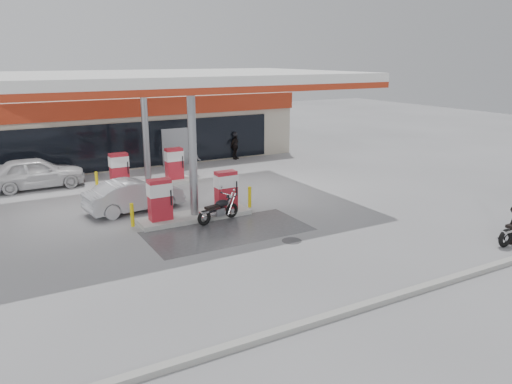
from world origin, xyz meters
TOP-DOWN VIEW (x-y plane):
  - ground at (0.00, 0.00)m, footprint 90.00×90.00m
  - wet_patch at (0.50, 0.00)m, footprint 6.00×3.00m
  - drain_cover at (2.00, -2.00)m, footprint 0.70×0.70m
  - kerb at (0.00, -7.00)m, footprint 28.00×0.25m
  - store_building at (0.01, 15.94)m, footprint 22.00×8.22m
  - canopy at (0.00, 5.00)m, footprint 16.00×10.02m
  - pump_island_near at (0.00, 2.00)m, footprint 5.14×1.30m
  - pump_island_far at (0.00, 8.00)m, footprint 5.14×1.30m
  - parked_motorcycle at (0.70, 1.21)m, footprint 1.96×0.79m
  - sedan_white at (-4.93, 10.20)m, footprint 4.57×1.84m
  - attendant at (2.90, 9.00)m, footprint 0.74×0.92m
  - hatchback_silver at (-1.77, 4.20)m, footprint 4.23×1.95m
  - parked_car_left at (-4.50, 12.00)m, footprint 3.96×2.14m
  - biker_walking at (6.81, 11.80)m, footprint 1.02×0.84m

SIDE VIEW (x-z plane):
  - ground at x=0.00m, z-range 0.00..0.00m
  - wet_patch at x=0.50m, z-range 0.00..0.00m
  - drain_cover at x=2.00m, z-range 0.00..0.01m
  - kerb at x=0.00m, z-range 0.00..0.15m
  - parked_motorcycle at x=0.70m, z-range -0.06..0.96m
  - parked_car_left at x=-4.50m, z-range 0.00..1.09m
  - hatchback_silver at x=-1.77m, z-range 0.00..1.34m
  - pump_island_near at x=0.00m, z-range -0.18..1.60m
  - pump_island_far at x=0.00m, z-range -0.18..1.60m
  - sedan_white at x=-4.93m, z-range 0.00..1.56m
  - biker_walking at x=6.81m, z-range 0.00..1.62m
  - attendant at x=2.90m, z-range 0.00..1.78m
  - store_building at x=0.01m, z-range 0.01..4.01m
  - canopy at x=0.00m, z-range 2.51..8.02m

